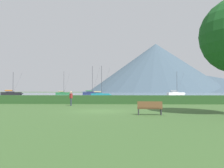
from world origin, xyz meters
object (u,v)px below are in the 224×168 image
(sailboat_slip_6, at_px, (176,93))
(person_seated_viewer, at_px, (71,97))
(sailboat_slip_5, at_px, (91,93))
(park_bench_near_path, at_px, (150,107))
(sailboat_slip_1, at_px, (63,93))
(sailboat_slip_7, at_px, (100,95))
(sailboat_slip_2, at_px, (12,93))

(sailboat_slip_6, bearing_deg, person_seated_viewer, -120.97)
(sailboat_slip_5, bearing_deg, sailboat_slip_6, -4.93)
(person_seated_viewer, bearing_deg, sailboat_slip_6, 54.41)
(park_bench_near_path, distance_m, person_seated_viewer, 12.53)
(person_seated_viewer, bearing_deg, park_bench_near_path, -66.21)
(sailboat_slip_1, relative_size, sailboat_slip_7, 1.13)
(sailboat_slip_7, bearing_deg, sailboat_slip_2, 141.63)
(sailboat_slip_2, bearing_deg, sailboat_slip_5, 13.07)
(sailboat_slip_6, relative_size, person_seated_viewer, 6.24)
(sailboat_slip_2, xyz_separation_m, sailboat_slip_7, (39.58, -21.77, -0.16))
(sailboat_slip_6, relative_size, park_bench_near_path, 5.95)
(sailboat_slip_6, distance_m, person_seated_viewer, 80.93)
(sailboat_slip_1, bearing_deg, sailboat_slip_6, -6.77)
(sailboat_slip_1, distance_m, sailboat_slip_6, 51.99)
(sailboat_slip_1, xyz_separation_m, sailboat_slip_6, (51.56, -6.72, 0.07))
(sailboat_slip_2, xyz_separation_m, sailboat_slip_5, (32.16, 12.07, -0.00))
(park_bench_near_path, xyz_separation_m, person_seated_viewer, (-7.73, 9.86, 0.44))
(sailboat_slip_1, distance_m, sailboat_slip_5, 13.72)
(sailboat_slip_5, height_order, sailboat_slip_6, sailboat_slip_5)
(sailboat_slip_2, distance_m, sailboat_slip_7, 45.17)
(sailboat_slip_7, xyz_separation_m, park_bench_near_path, (8.82, -57.18, -0.04))
(sailboat_slip_1, relative_size, sailboat_slip_2, 1.13)
(sailboat_slip_7, relative_size, park_bench_near_path, 5.65)
(sailboat_slip_5, relative_size, sailboat_slip_6, 1.30)
(sailboat_slip_5, xyz_separation_m, park_bench_near_path, (16.25, -91.02, -0.21))
(sailboat_slip_5, relative_size, park_bench_near_path, 7.70)
(sailboat_slip_6, bearing_deg, sailboat_slip_5, 161.67)
(sailboat_slip_7, relative_size, person_seated_viewer, 5.94)
(sailboat_slip_6, xyz_separation_m, sailboat_slip_7, (-30.45, -28.09, -0.12))
(sailboat_slip_6, height_order, person_seated_viewer, sailboat_slip_6)
(sailboat_slip_6, xyz_separation_m, person_seated_viewer, (-29.35, -75.42, 0.28))
(sailboat_slip_1, xyz_separation_m, sailboat_slip_5, (13.68, -0.98, 0.12))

